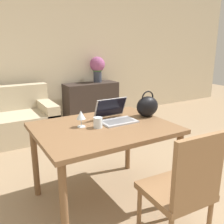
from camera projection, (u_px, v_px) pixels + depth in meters
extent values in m
cube|color=beige|center=(27.00, 51.00, 4.37)|extent=(10.00, 0.06, 2.70)
cube|color=brown|center=(104.00, 128.00, 2.28)|extent=(1.22, 0.95, 0.04)
cylinder|color=brown|center=(64.00, 208.00, 1.77)|extent=(0.06, 0.06, 0.72)
cylinder|color=brown|center=(178.00, 170.00, 2.30)|extent=(0.06, 0.06, 0.72)
cylinder|color=brown|center=(35.00, 162.00, 2.46)|extent=(0.06, 0.06, 0.72)
cylinder|color=brown|center=(128.00, 141.00, 2.99)|extent=(0.06, 0.06, 0.72)
cube|color=olive|center=(175.00, 191.00, 1.86)|extent=(0.46, 0.46, 0.05)
cube|color=olive|center=(198.00, 171.00, 1.62)|extent=(0.42, 0.06, 0.48)
cylinder|color=olive|center=(139.00, 210.00, 1.99)|extent=(0.04, 0.04, 0.40)
cylinder|color=olive|center=(175.00, 197.00, 2.16)|extent=(0.04, 0.04, 0.40)
cylinder|color=olive|center=(209.00, 224.00, 1.84)|extent=(0.04, 0.04, 0.40)
cube|color=#C1B293|center=(47.00, 118.00, 4.18)|extent=(0.20, 0.84, 0.56)
cube|color=#332823|center=(91.00, 102.00, 4.94)|extent=(1.05, 0.40, 0.74)
cube|color=#ADADB2|center=(119.00, 122.00, 2.37)|extent=(0.34, 0.21, 0.02)
cube|color=slate|center=(119.00, 121.00, 2.37)|extent=(0.28, 0.14, 0.00)
cube|color=#ADADB2|center=(110.00, 108.00, 2.47)|extent=(0.34, 0.09, 0.20)
cube|color=black|center=(111.00, 107.00, 2.47)|extent=(0.31, 0.08, 0.18)
cylinder|color=silver|center=(98.00, 123.00, 2.22)|extent=(0.08, 0.08, 0.10)
cylinder|color=silver|center=(81.00, 127.00, 2.25)|extent=(0.07, 0.07, 0.01)
cylinder|color=silver|center=(81.00, 123.00, 2.24)|extent=(0.01, 0.01, 0.07)
cone|color=silver|center=(81.00, 115.00, 2.22)|extent=(0.08, 0.08, 0.08)
ellipsoid|color=black|center=(147.00, 106.00, 2.54)|extent=(0.24, 0.17, 0.21)
torus|color=black|center=(148.00, 98.00, 2.52)|extent=(0.15, 0.01, 0.15)
cylinder|color=#333847|center=(98.00, 76.00, 4.93)|extent=(0.16, 0.16, 0.24)
sphere|color=#3D6B38|center=(97.00, 67.00, 4.89)|extent=(0.22, 0.22, 0.22)
sphere|color=#994C7F|center=(97.00, 64.00, 4.87)|extent=(0.30, 0.30, 0.30)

